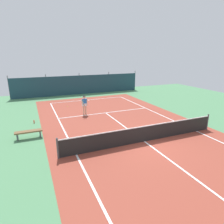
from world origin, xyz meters
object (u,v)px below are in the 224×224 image
at_px(courtside_bench, 29,133).
at_px(water_bottle, 34,122).
at_px(tennis_player, 84,104).
at_px(tennis_net, 145,134).
at_px(parked_car, 59,86).
at_px(tennis_ball_near_player, 68,107).

height_order(courtside_bench, water_bottle, courtside_bench).
bearing_deg(tennis_player, courtside_bench, 25.06).
relative_size(tennis_net, parked_car, 2.33).
distance_m(tennis_net, parked_car, 18.38).
height_order(parked_car, water_bottle, parked_car).
relative_size(parked_car, water_bottle, 18.12).
bearing_deg(water_bottle, tennis_player, 8.72).
bearing_deg(tennis_net, tennis_player, 105.38).
relative_size(tennis_player, tennis_ball_near_player, 24.85).
bearing_deg(tennis_ball_near_player, tennis_player, -74.50).
bearing_deg(tennis_ball_near_player, parked_car, 86.87).
xyz_separation_m(parked_car, water_bottle, (-3.69, -12.23, -0.72)).
height_order(tennis_net, tennis_ball_near_player, tennis_net).
height_order(tennis_ball_near_player, parked_car, parked_car).
xyz_separation_m(tennis_net, tennis_ball_near_player, (-2.70, 9.79, -0.48)).
height_order(tennis_player, tennis_ball_near_player, tennis_player).
xyz_separation_m(tennis_net, courtside_bench, (-6.31, 3.19, -0.14)).
relative_size(tennis_player, water_bottle, 6.83).
bearing_deg(courtside_bench, tennis_ball_near_player, 61.36).
bearing_deg(parked_car, tennis_player, -93.28).
xyz_separation_m(tennis_net, parked_car, (-2.24, 18.24, 0.33)).
xyz_separation_m(tennis_ball_near_player, courtside_bench, (-3.61, -6.61, 0.34)).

